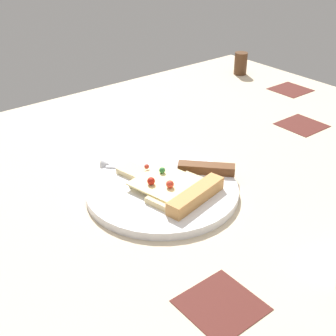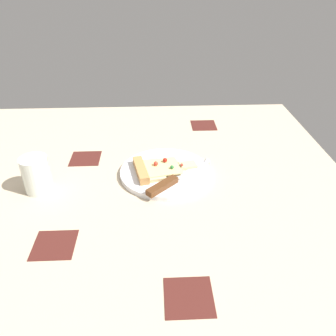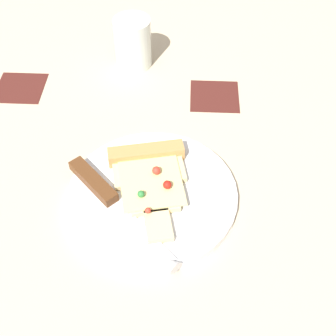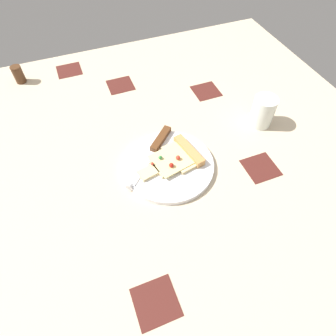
% 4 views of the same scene
% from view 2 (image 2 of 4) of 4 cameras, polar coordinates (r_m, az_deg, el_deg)
% --- Properties ---
extents(ground_plane, '(1.21, 1.21, 0.03)m').
position_cam_2_polar(ground_plane, '(0.90, -5.88, -4.90)').
color(ground_plane, '#C6B293').
rests_on(ground_plane, ground).
extents(plate, '(0.26, 0.26, 0.01)m').
position_cam_2_polar(plate, '(0.96, -0.46, -0.69)').
color(plate, silver).
rests_on(plate, ground_plane).
extents(pizza_slice, '(0.13, 0.19, 0.03)m').
position_cam_2_polar(pizza_slice, '(0.95, -1.99, -0.14)').
color(pizza_slice, beige).
rests_on(pizza_slice, plate).
extents(knife, '(0.18, 0.19, 0.02)m').
position_cam_2_polar(knife, '(0.90, 1.08, -1.97)').
color(knife, silver).
rests_on(knife, plate).
extents(drinking_glass, '(0.07, 0.07, 0.10)m').
position_cam_2_polar(drinking_glass, '(0.94, -21.43, -1.02)').
color(drinking_glass, silver).
rests_on(drinking_glass, ground_plane).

